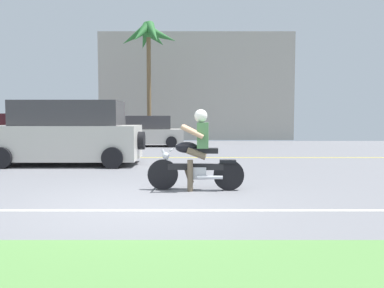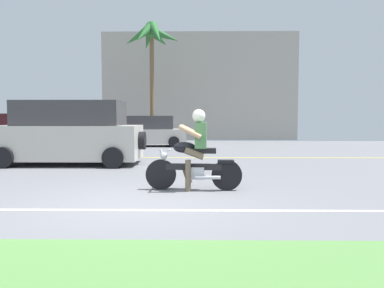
# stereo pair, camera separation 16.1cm
# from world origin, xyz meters

# --- Properties ---
(ground) EXTENTS (56.00, 30.00, 0.04)m
(ground) POSITION_xyz_m (0.00, 3.00, -0.02)
(ground) COLOR slate
(lane_line_near) EXTENTS (50.40, 0.12, 0.01)m
(lane_line_near) POSITION_xyz_m (0.00, -0.50, 0.00)
(lane_line_near) COLOR silver
(lane_line_near) RESTS_ON ground
(lane_line_far) EXTENTS (50.40, 0.12, 0.01)m
(lane_line_far) POSITION_xyz_m (0.00, 7.77, 0.00)
(lane_line_far) COLOR yellow
(lane_line_far) RESTS_ON ground
(motorcyclist) EXTENTS (2.02, 0.66, 1.69)m
(motorcyclist) POSITION_xyz_m (1.01, 1.30, 0.71)
(motorcyclist) COLOR black
(motorcyclist) RESTS_ON ground
(suv_nearby) EXTENTS (4.78, 2.19, 2.04)m
(suv_nearby) POSITION_xyz_m (-3.06, 5.66, 0.99)
(suv_nearby) COLOR beige
(suv_nearby) RESTS_ON ground
(parked_car_0) EXTENTS (4.04, 2.09, 1.69)m
(parked_car_0) POSITION_xyz_m (-7.83, 11.05, 0.78)
(parked_car_0) COLOR #AD1E1E
(parked_car_0) RESTS_ON ground
(parked_car_1) EXTENTS (4.52, 2.00, 1.59)m
(parked_car_1) POSITION_xyz_m (-1.69, 13.49, 0.74)
(parked_car_1) COLOR beige
(parked_car_1) RESTS_ON ground
(palm_tree_0) EXTENTS (3.38, 3.29, 7.02)m
(palm_tree_0) POSITION_xyz_m (-1.59, 16.04, 5.99)
(palm_tree_0) COLOR brown
(palm_tree_0) RESTS_ON ground
(motorcyclist_distant) EXTENTS (1.62, 0.53, 1.35)m
(motorcyclist_distant) POSITION_xyz_m (-5.31, 9.16, 0.57)
(motorcyclist_distant) COLOR black
(motorcyclist_distant) RESTS_ON ground
(building_far) EXTENTS (12.99, 4.00, 7.14)m
(building_far) POSITION_xyz_m (1.21, 21.00, 3.57)
(building_far) COLOR #A8A399
(building_far) RESTS_ON ground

